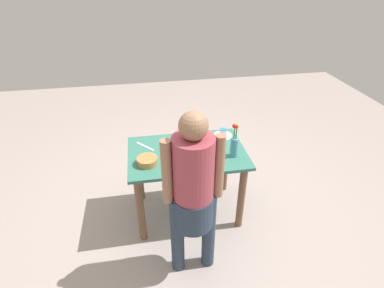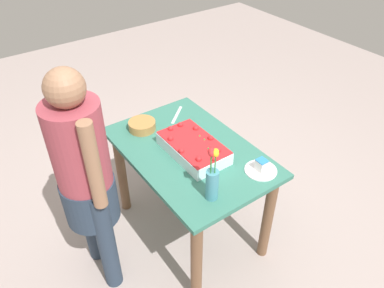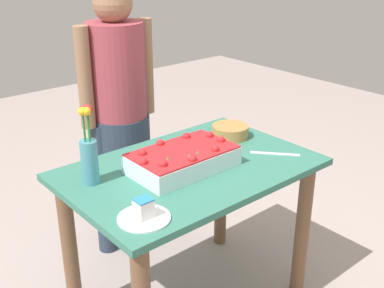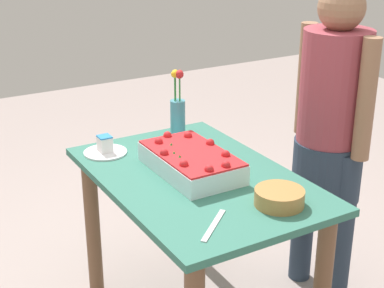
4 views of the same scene
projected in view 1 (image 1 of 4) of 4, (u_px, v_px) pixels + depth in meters
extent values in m
plane|color=#A89792|center=(188.00, 210.00, 3.22)|extent=(8.00, 8.00, 0.00)
cube|color=#357362|center=(187.00, 153.00, 2.83)|extent=(1.10, 0.73, 0.03)
cylinder|color=brown|center=(141.00, 210.00, 2.72)|extent=(0.07, 0.07, 0.73)
cylinder|color=brown|center=(241.00, 198.00, 2.86)|extent=(0.07, 0.07, 0.73)
cylinder|color=brown|center=(139.00, 172.00, 3.20)|extent=(0.07, 0.07, 0.73)
cylinder|color=brown|center=(225.00, 163.00, 3.34)|extent=(0.07, 0.07, 0.73)
cube|color=white|center=(191.00, 148.00, 2.80)|extent=(0.46, 0.27, 0.08)
cube|color=red|center=(191.00, 144.00, 2.78)|extent=(0.45, 0.26, 0.01)
sphere|color=red|center=(213.00, 141.00, 2.80)|extent=(0.04, 0.04, 0.04)
sphere|color=red|center=(206.00, 138.00, 2.86)|extent=(0.04, 0.04, 0.04)
sphere|color=red|center=(193.00, 137.00, 2.87)|extent=(0.04, 0.04, 0.04)
sphere|color=red|center=(179.00, 139.00, 2.84)|extent=(0.04, 0.04, 0.04)
sphere|color=red|center=(170.00, 143.00, 2.78)|extent=(0.04, 0.04, 0.04)
sphere|color=red|center=(171.00, 147.00, 2.71)|extent=(0.04, 0.04, 0.04)
sphere|color=red|center=(182.00, 150.00, 2.68)|extent=(0.04, 0.04, 0.04)
sphere|color=red|center=(197.00, 149.00, 2.69)|extent=(0.04, 0.04, 0.04)
sphere|color=red|center=(210.00, 145.00, 2.74)|extent=(0.04, 0.04, 0.04)
cone|color=#2D8438|center=(192.00, 139.00, 2.84)|extent=(0.02, 0.02, 0.02)
cone|color=#2D8438|center=(202.00, 140.00, 2.82)|extent=(0.02, 0.02, 0.02)
cone|color=#2D8438|center=(187.00, 140.00, 2.83)|extent=(0.02, 0.02, 0.02)
cylinder|color=white|center=(223.00, 135.00, 3.07)|extent=(0.19, 0.19, 0.01)
cube|color=white|center=(223.00, 132.00, 3.05)|extent=(0.06, 0.06, 0.07)
cube|color=#2C81CC|center=(223.00, 129.00, 3.03)|extent=(0.06, 0.06, 0.01)
cube|color=silver|center=(145.00, 146.00, 2.90)|extent=(0.17, 0.19, 0.00)
cylinder|color=teal|center=(234.00, 147.00, 2.71)|extent=(0.07, 0.07, 0.19)
cylinder|color=#2D8438|center=(237.00, 132.00, 2.63)|extent=(0.01, 0.01, 0.13)
sphere|color=yellow|center=(237.00, 125.00, 2.60)|extent=(0.03, 0.03, 0.03)
cylinder|color=#2D8438|center=(235.00, 131.00, 2.64)|extent=(0.01, 0.01, 0.13)
sphere|color=yellow|center=(235.00, 125.00, 2.61)|extent=(0.03, 0.03, 0.03)
cylinder|color=#2D8438|center=(234.00, 132.00, 2.62)|extent=(0.01, 0.01, 0.13)
sphere|color=red|center=(235.00, 126.00, 2.59)|extent=(0.04, 0.04, 0.04)
cylinder|color=#2D8438|center=(236.00, 133.00, 2.62)|extent=(0.01, 0.01, 0.13)
sphere|color=red|center=(237.00, 127.00, 2.58)|extent=(0.03, 0.03, 0.03)
cylinder|color=#B07D41|center=(147.00, 161.00, 2.64)|extent=(0.18, 0.18, 0.06)
cylinder|color=#29374A|center=(209.00, 231.00, 2.47)|extent=(0.11, 0.11, 0.78)
cylinder|color=#29374A|center=(177.00, 236.00, 2.43)|extent=(0.11, 0.11, 0.78)
cylinder|color=#29374A|center=(193.00, 209.00, 2.31)|extent=(0.32, 0.31, 0.28)
cylinder|color=#9D3D49|center=(193.00, 170.00, 2.11)|extent=(0.30, 0.30, 0.52)
sphere|color=#966B4F|center=(193.00, 126.00, 1.92)|extent=(0.20, 0.20, 0.20)
cylinder|color=#966B4F|center=(219.00, 167.00, 2.13)|extent=(0.08, 0.08, 0.52)
cylinder|color=#966B4F|center=(167.00, 172.00, 2.08)|extent=(0.08, 0.08, 0.52)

